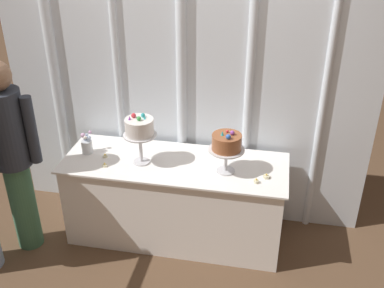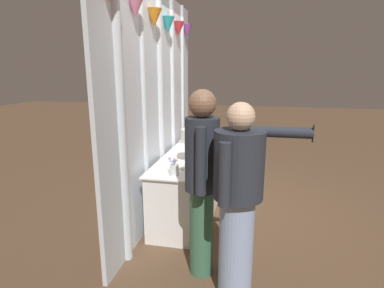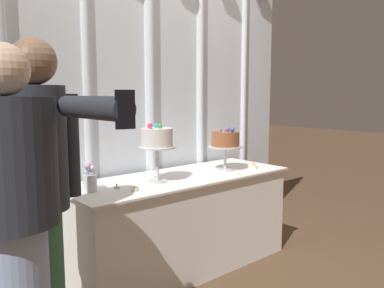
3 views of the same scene
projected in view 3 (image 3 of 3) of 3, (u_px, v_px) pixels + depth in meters
ground_plane at (190, 272)px, 2.98m from camera, size 24.00×24.00×0.00m
draped_curtain at (147, 86)px, 3.15m from camera, size 3.08×0.17×2.66m
cake_table at (181, 222)px, 3.01m from camera, size 1.79×0.65×0.73m
cake_display_nearleft at (157, 140)px, 2.72m from camera, size 0.26×0.26×0.42m
cake_display_nearright at (225, 141)px, 3.16m from camera, size 0.28×0.28×0.35m
flower_vase at (90, 180)px, 2.48m from camera, size 0.09×0.11×0.18m
tealight_far_left at (117, 187)px, 2.57m from camera, size 0.04×0.04×0.03m
tealight_near_left at (135, 190)px, 2.50m from camera, size 0.04×0.04×0.03m
tealight_near_right at (255, 167)px, 3.26m from camera, size 0.04×0.04×0.04m
tealight_far_right at (253, 165)px, 3.37m from camera, size 0.05×0.05×0.04m
guest_man_pink_jacket at (39, 185)px, 1.91m from camera, size 0.45×0.31×1.61m
guest_girl_blue_dress at (12, 225)px, 1.54m from camera, size 0.51×0.77×1.54m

